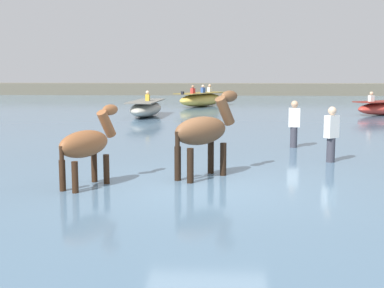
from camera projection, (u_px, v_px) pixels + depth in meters
name	position (u px, v px, depth m)	size (l,w,h in m)	color
ground_plane	(206.00, 202.00, 9.92)	(120.00, 120.00, 0.00)	#84755B
water_surface	(213.00, 132.00, 19.78)	(90.00, 90.00, 0.29)	slate
horse_lead_bay	(204.00, 133.00, 10.65)	(1.47, 1.66, 2.06)	brown
horse_trailing_chestnut	(87.00, 146.00, 9.83)	(1.01, 1.62, 1.82)	brown
boat_distant_east	(201.00, 99.00, 31.40)	(3.36, 4.13, 1.31)	gold
boat_near_port	(146.00, 108.00, 24.77)	(1.51, 4.08, 1.22)	#B2AD9E
person_spectator_far	(331.00, 138.00, 12.47)	(0.38, 0.35, 1.63)	#383842
person_wading_mid	(294.00, 127.00, 14.82)	(0.34, 0.23, 1.63)	#383842
far_shoreline	(218.00, 91.00, 45.63)	(80.00, 2.40, 1.30)	#605B4C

